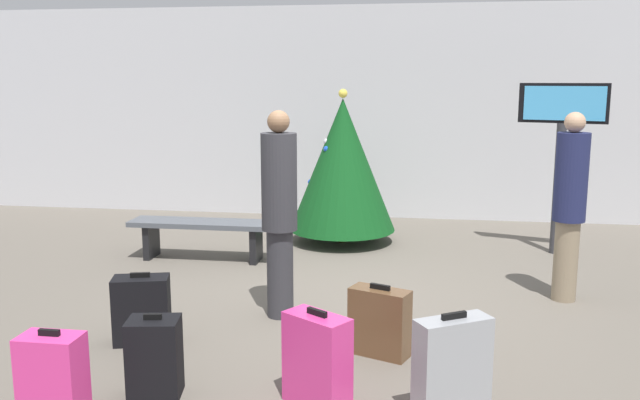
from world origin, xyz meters
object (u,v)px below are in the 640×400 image
suitcase_2 (155,358)px  suitcase_3 (142,310)px  suitcase_1 (380,322)px  traveller_1 (570,202)px  holiday_tree (343,165)px  waiting_bench (203,230)px  traveller_0 (279,209)px  suitcase_4 (53,382)px  suitcase_0 (317,360)px  suitcase_5 (452,369)px  flight_info_kiosk (562,133)px

suitcase_2 → suitcase_3: (-0.48, 0.90, 0.00)m
suitcase_2 → suitcase_1: bearing=32.2°
traveller_1 → holiday_tree: bearing=140.2°
traveller_1 → waiting_bench: bearing=167.3°
traveller_0 → suitcase_1: (0.97, -0.75, -0.74)m
traveller_0 → suitcase_2: 1.92m
suitcase_4 → suitcase_0: bearing=19.4°
suitcase_2 → suitcase_5: suitcase_5 is taller
waiting_bench → suitcase_0: (1.95, -3.45, -0.05)m
waiting_bench → traveller_0: bearing=-53.1°
suitcase_2 → suitcase_5: bearing=-0.2°
traveller_1 → suitcase_4: (-3.68, -3.09, -0.69)m
waiting_bench → suitcase_3: 2.61m
traveller_0 → traveller_1: traveller_0 is taller
suitcase_3 → suitcase_5: size_ratio=0.84×
holiday_tree → suitcase_4: size_ratio=3.13×
suitcase_0 → suitcase_5: suitcase_5 is taller
waiting_bench → traveller_0: 2.34m
traveller_0 → flight_info_kiosk: bearing=43.1°
holiday_tree → suitcase_5: holiday_tree is taller
traveller_1 → suitcase_1: traveller_1 is taller
suitcase_0 → suitcase_1: suitcase_0 is taller
holiday_tree → traveller_1: holiday_tree is taller
traveller_1 → suitcase_2: size_ratio=3.13×
traveller_1 → suitcase_1: size_ratio=3.20×
suitcase_2 → traveller_0: bearing=72.8°
holiday_tree → suitcase_3: holiday_tree is taller
flight_info_kiosk → suitcase_3: bearing=-138.1°
suitcase_3 → suitcase_5: bearing=-19.9°
suitcase_3 → holiday_tree: bearing=71.8°
traveller_0 → suitcase_4: (-0.98, -2.21, -0.71)m
traveller_0 → suitcase_2: size_ratio=3.19×
holiday_tree → suitcase_2: (-0.75, -4.65, -0.77)m
suitcase_0 → suitcase_1: bearing=68.1°
suitcase_2 → suitcase_3: size_ratio=0.99×
suitcase_4 → suitcase_5: size_ratio=0.91×
flight_info_kiosk → suitcase_3: size_ratio=3.53×
flight_info_kiosk → suitcase_4: 6.46m
traveller_1 → suitcase_3: bearing=-155.7°
waiting_bench → suitcase_5: (2.84, -3.50, -0.03)m
holiday_tree → waiting_bench: size_ratio=1.16×
flight_info_kiosk → suitcase_5: size_ratio=2.96×
flight_info_kiosk → suitcase_5: flight_info_kiosk is taller
traveller_1 → suitcase_5: traveller_1 is taller
traveller_0 → suitcase_4: traveller_0 is taller
flight_info_kiosk → traveller_1: bearing=-97.7°
traveller_1 → traveller_0: bearing=-161.9°
traveller_0 → suitcase_0: 1.89m
waiting_bench → suitcase_4: size_ratio=2.70×
waiting_bench → suitcase_3: (0.34, -2.59, -0.09)m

